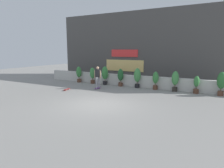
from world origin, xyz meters
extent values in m
plane|color=gray|center=(0.00, 0.00, 0.00)|extent=(48.00, 48.00, 0.00)
cube|color=beige|center=(0.00, 6.00, 0.45)|extent=(18.00, 0.40, 0.90)
cube|color=#4C4947|center=(0.00, 10.00, 3.25)|extent=(20.00, 2.00, 6.50)
cube|color=#F23333|center=(-2.75, 8.96, 2.60)|extent=(2.80, 0.08, 0.70)
cube|color=#F2CC72|center=(-2.75, 8.97, 1.40)|extent=(4.00, 0.06, 1.10)
cylinder|color=brown|center=(-5.68, 5.55, 0.15)|extent=(0.36, 0.36, 0.30)
cylinder|color=brown|center=(-5.68, 5.55, 0.38)|extent=(0.06, 0.06, 0.15)
ellipsoid|color=#387F3D|center=(-5.68, 5.55, 0.94)|extent=(0.48, 0.48, 0.97)
cylinder|color=brown|center=(-4.18, 5.55, 0.15)|extent=(0.36, 0.36, 0.30)
cylinder|color=brown|center=(-4.18, 5.55, 0.38)|extent=(0.06, 0.06, 0.15)
ellipsoid|color=#428C47|center=(-4.18, 5.55, 0.92)|extent=(0.46, 0.46, 0.95)
cylinder|color=black|center=(-2.92, 5.55, 0.15)|extent=(0.36, 0.36, 0.30)
cylinder|color=brown|center=(-2.92, 5.55, 0.38)|extent=(0.06, 0.06, 0.15)
ellipsoid|color=#387F3D|center=(-2.92, 5.55, 1.00)|extent=(0.54, 0.54, 1.10)
cylinder|color=brown|center=(-1.45, 5.55, 0.15)|extent=(0.36, 0.36, 0.30)
cylinder|color=brown|center=(-1.45, 5.55, 0.38)|extent=(0.06, 0.06, 0.15)
ellipsoid|color=#235B2D|center=(-1.45, 5.55, 0.93)|extent=(0.47, 0.47, 0.97)
cylinder|color=black|center=(0.00, 5.55, 0.15)|extent=(0.36, 0.36, 0.30)
cylinder|color=brown|center=(0.00, 5.55, 0.38)|extent=(0.06, 0.06, 0.15)
ellipsoid|color=#428C47|center=(0.00, 5.55, 0.99)|extent=(0.53, 0.53, 1.09)
cylinder|color=brown|center=(1.45, 5.55, 0.15)|extent=(0.36, 0.36, 0.30)
cylinder|color=brown|center=(1.45, 5.55, 0.38)|extent=(0.06, 0.06, 0.15)
ellipsoid|color=#387F3D|center=(1.45, 5.55, 0.89)|extent=(0.43, 0.43, 0.89)
cylinder|color=#2D2823|center=(2.86, 5.55, 0.15)|extent=(0.36, 0.36, 0.30)
cylinder|color=brown|center=(2.86, 5.55, 0.38)|extent=(0.06, 0.06, 0.15)
ellipsoid|color=#428C47|center=(2.86, 5.55, 0.95)|extent=(0.49, 0.49, 1.00)
cylinder|color=brown|center=(4.27, 5.55, 0.15)|extent=(0.36, 0.36, 0.30)
cylinder|color=brown|center=(4.27, 5.55, 0.38)|extent=(0.06, 0.06, 0.15)
ellipsoid|color=#387F3D|center=(4.27, 5.55, 0.82)|extent=(0.36, 0.36, 0.74)
cylinder|color=brown|center=(5.73, 5.55, 0.15)|extent=(0.36, 0.36, 0.30)
cylinder|color=brown|center=(5.73, 5.55, 0.38)|extent=(0.06, 0.06, 0.15)
ellipsoid|color=#2D6B33|center=(5.73, 5.55, 1.00)|extent=(0.54, 0.54, 1.10)
cube|color=#72338C|center=(-2.48, 3.75, 0.07)|extent=(0.25, 0.81, 0.02)
cylinder|color=silver|center=(-2.58, 4.00, 0.03)|extent=(0.03, 0.06, 0.06)
cylinder|color=silver|center=(-2.42, 4.01, 0.03)|extent=(0.03, 0.06, 0.06)
cylinder|color=silver|center=(-2.54, 3.48, 0.03)|extent=(0.03, 0.06, 0.06)
cylinder|color=silver|center=(-2.38, 3.50, 0.03)|extent=(0.03, 0.06, 0.06)
cylinder|color=gray|center=(-2.49, 3.93, 0.49)|extent=(0.14, 0.14, 0.82)
cylinder|color=gray|center=(-2.47, 3.57, 0.49)|extent=(0.14, 0.14, 0.82)
cube|color=#262628|center=(-2.48, 3.75, 1.18)|extent=(0.37, 0.22, 0.56)
sphere|color=tan|center=(-2.48, 3.75, 1.59)|extent=(0.22, 0.22, 0.22)
cylinder|color=tan|center=(-2.71, 3.73, 1.10)|extent=(0.09, 0.09, 0.58)
cylinder|color=tan|center=(-2.24, 3.77, 1.10)|extent=(0.09, 0.09, 0.58)
cube|color=maroon|center=(-4.17, 2.17, 0.07)|extent=(0.39, 0.82, 0.02)
cylinder|color=silver|center=(-4.31, 2.40, 0.03)|extent=(0.04, 0.06, 0.06)
cylinder|color=silver|center=(-4.16, 2.44, 0.03)|extent=(0.04, 0.06, 0.06)
cylinder|color=silver|center=(-4.18, 1.90, 0.03)|extent=(0.04, 0.06, 0.06)
cylinder|color=silver|center=(-4.03, 1.94, 0.03)|extent=(0.04, 0.06, 0.06)
camera|label=1|loc=(5.71, -8.84, 2.91)|focal=32.13mm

